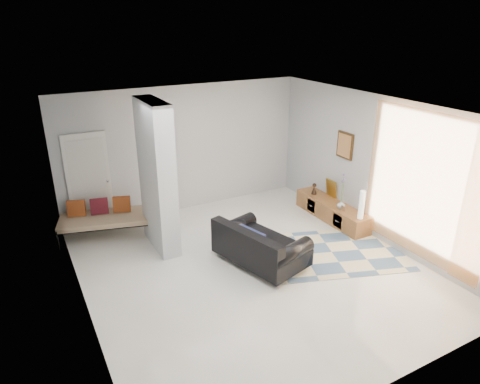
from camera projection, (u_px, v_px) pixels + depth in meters
floor at (252, 269)px, 7.52m from camera, size 6.00×6.00×0.00m
ceiling at (254, 110)px, 6.46m from camera, size 6.00×6.00×0.00m
wall_back at (185, 149)px, 9.43m from camera, size 6.00×0.00×6.00m
wall_front at (394, 291)px, 4.55m from camera, size 6.00×0.00×6.00m
wall_left at (77, 233)px, 5.78m from camera, size 0.00×6.00×6.00m
wall_right at (377, 169)px, 8.21m from camera, size 0.00×6.00×6.00m
partition_column at (157, 177)px, 7.81m from camera, size 0.35×1.20×2.80m
hallway_door at (89, 182)px, 8.62m from camera, size 0.85×0.06×2.04m
curtain at (424, 187)px, 7.22m from camera, size 0.00×2.55×2.55m
wall_art at (345, 145)px, 8.83m from camera, size 0.04×0.45×0.55m
media_console at (332, 211)px, 9.29m from camera, size 0.45×2.00×0.80m
loveseat at (258, 246)px, 7.55m from camera, size 1.35×1.82×0.76m
daybed at (107, 217)px, 8.54m from camera, size 2.03×1.26×0.77m
area_rug at (332, 252)px, 8.04m from camera, size 3.04×2.51×0.01m
cylinder_lamp at (362, 205)px, 8.39m from camera, size 0.11×0.11×0.58m
bronze_figurine at (314, 189)px, 9.63m from camera, size 0.14×0.14×0.25m
vase at (341, 205)px, 8.90m from camera, size 0.18×0.18×0.18m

